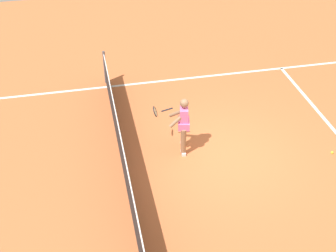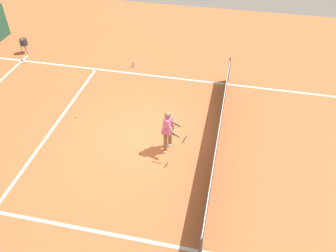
# 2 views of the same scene
# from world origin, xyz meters

# --- Properties ---
(ground_plane) EXTENTS (24.55, 24.55, 0.00)m
(ground_plane) POSITION_xyz_m (0.00, 0.00, 0.00)
(ground_plane) COLOR #C66638
(service_line_marking) EXTENTS (7.91, 0.10, 0.01)m
(service_line_marking) POSITION_xyz_m (0.00, -3.28, 0.00)
(service_line_marking) COLOR white
(service_line_marking) RESTS_ON ground
(sideline_left_marking) EXTENTS (0.10, 16.89, 0.01)m
(sideline_left_marking) POSITION_xyz_m (-3.95, 0.00, 0.00)
(sideline_left_marking) COLOR white
(sideline_left_marking) RESTS_ON ground
(sideline_right_marking) EXTENTS (0.10, 16.89, 0.01)m
(sideline_right_marking) POSITION_xyz_m (3.95, 0.00, 0.00)
(sideline_right_marking) COLOR white
(sideline_right_marking) RESTS_ON ground
(court_net) EXTENTS (8.59, 0.08, 1.09)m
(court_net) POSITION_xyz_m (0.00, 2.61, 0.51)
(court_net) COLOR #4C4C51
(court_net) RESTS_ON ground
(tennis_player) EXTENTS (0.91, 0.90, 1.55)m
(tennis_player) POSITION_xyz_m (0.43, 1.01, 0.85)
(tennis_player) COLOR #8C6647
(tennis_player) RESTS_ON ground
(tennis_ball_near) EXTENTS (0.07, 0.07, 0.07)m
(tennis_ball_near) POSITION_xyz_m (-0.53, -2.73, 0.03)
(tennis_ball_near) COLOR #D1E533
(tennis_ball_near) RESTS_ON ground
(ball_hopper) EXTENTS (0.36, 0.36, 0.74)m
(ball_hopper) POSITION_xyz_m (-4.74, -7.15, 0.55)
(ball_hopper) COLOR #333338
(ball_hopper) RESTS_ON ground
(water_bottle) EXTENTS (0.07, 0.07, 0.24)m
(water_bottle) POSITION_xyz_m (-4.53, -1.67, 0.12)
(water_bottle) COLOR #4C9EE5
(water_bottle) RESTS_ON ground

